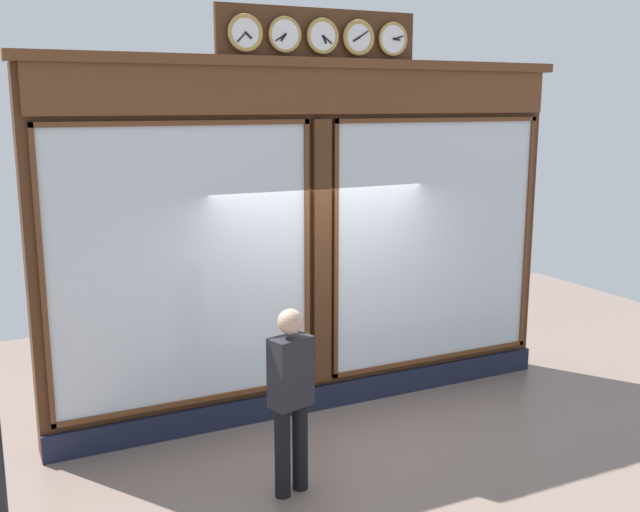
{
  "coord_description": "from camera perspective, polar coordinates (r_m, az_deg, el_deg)",
  "views": [
    {
      "loc": [
        3.49,
        7.13,
        3.41
      ],
      "look_at": [
        0.0,
        0.0,
        1.77
      ],
      "focal_mm": 41.9,
      "sensor_mm": 36.0,
      "label": 1
    }
  ],
  "objects": [
    {
      "name": "shop_facade",
      "position": [
        8.18,
        -0.39,
        1.42
      ],
      "size": [
        6.08,
        0.42,
        4.35
      ],
      "color": "#4C2B16",
      "rests_on": "ground_plane"
    },
    {
      "name": "pedestrian",
      "position": [
        6.57,
        -2.24,
        -10.46
      ],
      "size": [
        0.41,
        0.31,
        1.69
      ],
      "color": "black",
      "rests_on": "ground_plane"
    }
  ]
}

